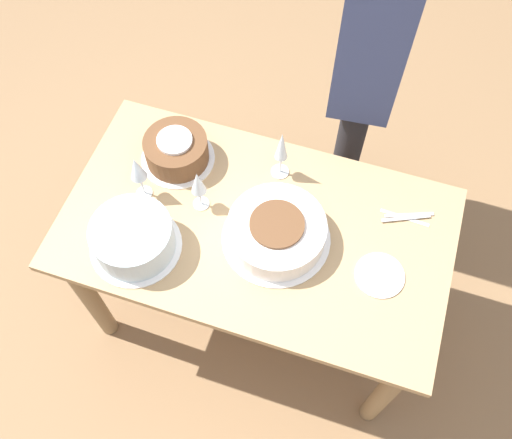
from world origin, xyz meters
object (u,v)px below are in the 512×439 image
at_px(wine_glass_far, 198,184).
at_px(cake_center_white, 277,232).
at_px(wine_glass_near, 137,170).
at_px(wine_glass_extra, 282,148).
at_px(person_cutting, 373,39).
at_px(cake_front_chocolate, 176,150).
at_px(cake_back_decorated, 133,238).

bearing_deg(wine_glass_far, cake_center_white, 170.68).
relative_size(cake_center_white, wine_glass_near, 1.79).
bearing_deg(wine_glass_far, wine_glass_near, 5.66).
relative_size(wine_glass_near, wine_glass_extra, 0.93).
xyz_separation_m(wine_glass_extra, person_cutting, (-0.19, -0.44, 0.14)).
bearing_deg(cake_front_chocolate, cake_center_white, 155.28).
distance_m(cake_back_decorated, wine_glass_near, 0.23).
relative_size(cake_back_decorated, wine_glass_far, 1.62).
height_order(cake_center_white, wine_glass_near, wine_glass_near).
relative_size(cake_back_decorated, person_cutting, 0.18).
distance_m(wine_glass_far, person_cutting, 0.79).
xyz_separation_m(cake_back_decorated, wine_glass_extra, (-0.37, -0.44, 0.08)).
distance_m(cake_front_chocolate, cake_back_decorated, 0.37).
relative_size(wine_glass_far, person_cutting, 0.11).
bearing_deg(wine_glass_near, wine_glass_far, -174.34).
height_order(cake_front_chocolate, person_cutting, person_cutting).
distance_m(wine_glass_near, wine_glass_far, 0.21).
bearing_deg(wine_glass_extra, person_cutting, -113.55).
height_order(cake_front_chocolate, cake_back_decorated, cake_back_decorated).
bearing_deg(cake_back_decorated, wine_glass_far, -123.53).
xyz_separation_m(cake_front_chocolate, wine_glass_far, (-0.15, 0.15, 0.08)).
relative_size(cake_center_white, cake_back_decorated, 1.20).
bearing_deg(cake_front_chocolate, wine_glass_near, 71.90).
bearing_deg(wine_glass_near, wine_glass_extra, -151.19).
bearing_deg(wine_glass_extra, wine_glass_far, 44.16).
bearing_deg(cake_back_decorated, cake_center_white, -158.04).
height_order(cake_back_decorated, wine_glass_near, wine_glass_near).
height_order(wine_glass_near, wine_glass_far, wine_glass_near).
distance_m(cake_center_white, cake_back_decorated, 0.47).
distance_m(wine_glass_near, wine_glass_extra, 0.49).
xyz_separation_m(wine_glass_near, wine_glass_far, (-0.21, -0.02, -0.02)).
height_order(cake_front_chocolate, wine_glass_extra, wine_glass_extra).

